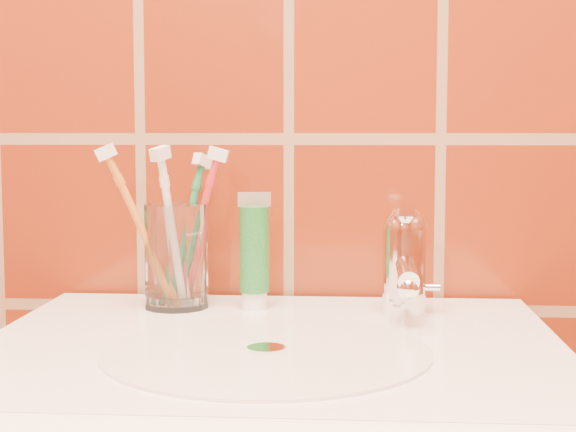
{
  "coord_description": "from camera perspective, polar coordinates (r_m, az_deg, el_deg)",
  "views": [
    {
      "loc": [
        0.08,
        0.13,
        1.05
      ],
      "look_at": [
        0.01,
        1.08,
        0.96
      ],
      "focal_mm": 55.0,
      "sensor_mm": 36.0,
      "label": 1
    }
  ],
  "objects": [
    {
      "name": "toothpaste_tube",
      "position": [
        1.0,
        -2.19,
        -2.5
      ],
      "size": [
        0.04,
        0.03,
        0.13
      ],
      "rotation": [
        0.0,
        0.0,
        0.2
      ],
      "color": "white",
      "rests_on": "pedestal_sink"
    },
    {
      "name": "toothbrush_0",
      "position": [
        1.04,
        -6.58,
        -0.91
      ],
      "size": [
        0.11,
        0.14,
        0.19
      ],
      "primitive_type": null,
      "rotation": [
        0.35,
        0.0,
        2.6
      ],
      "color": "#1D6D3E",
      "rests_on": "glass_tumbler"
    },
    {
      "name": "faucet",
      "position": [
        0.97,
        7.55,
        -2.66
      ],
      "size": [
        0.05,
        0.11,
        0.12
      ],
      "color": "white",
      "rests_on": "pedestal_sink"
    },
    {
      "name": "toothbrush_3",
      "position": [
        0.99,
        -7.51,
        -0.91
      ],
      "size": [
        0.08,
        0.1,
        0.2
      ],
      "primitive_type": null,
      "rotation": [
        0.2,
        0.0,
        -0.51
      ],
      "color": "white",
      "rests_on": "glass_tumbler"
    },
    {
      "name": "toothbrush_1",
      "position": [
        1.01,
        -5.84,
        -0.79
      ],
      "size": [
        0.07,
        0.07,
        0.19
      ],
      "primitive_type": null,
      "rotation": [
        0.28,
        0.0,
        1.57
      ],
      "color": "red",
      "rests_on": "glass_tumbler"
    },
    {
      "name": "toothbrush_2",
      "position": [
        1.0,
        -9.42,
        -0.85
      ],
      "size": [
        0.14,
        0.12,
        0.19
      ],
      "primitive_type": null,
      "rotation": [
        0.41,
        0.0,
        -1.32
      ],
      "color": "#C77423",
      "rests_on": "glass_tumbler"
    },
    {
      "name": "glass_tumbler",
      "position": [
        1.01,
        -7.26,
        -2.58
      ],
      "size": [
        0.08,
        0.08,
        0.12
      ],
      "primitive_type": "cylinder",
      "rotation": [
        0.0,
        0.0,
        -0.14
      ],
      "color": "white",
      "rests_on": "pedestal_sink"
    }
  ]
}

